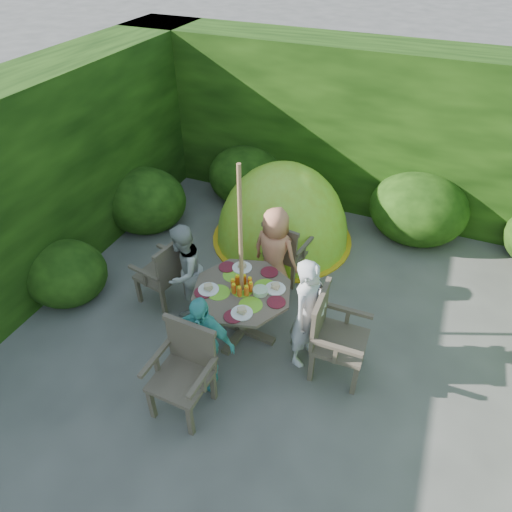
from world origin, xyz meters
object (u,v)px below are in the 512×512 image
at_px(garden_chair_front, 185,369).
at_px(dome_tent, 282,239).
at_px(child_left, 184,271).
at_px(parasol_pole, 241,259).
at_px(patio_table, 242,297).
at_px(garden_chair_back, 285,251).
at_px(garden_chair_left, 164,272).
at_px(child_back, 275,253).
at_px(child_right, 308,314).
at_px(child_front, 202,343).
at_px(garden_chair_right, 333,335).

height_order(garden_chair_front, dome_tent, dome_tent).
height_order(child_left, dome_tent, child_left).
bearing_deg(dome_tent, parasol_pole, -101.51).
bearing_deg(garden_chair_front, dome_tent, 94.29).
bearing_deg(patio_table, garden_chair_back, 84.44).
relative_size(patio_table, garden_chair_back, 1.44).
height_order(patio_table, garden_chair_left, garden_chair_left).
bearing_deg(garden_chair_left, garden_chair_front, 49.46).
bearing_deg(patio_table, child_back, 84.31).
bearing_deg(garden_chair_front, child_right, 50.03).
bearing_deg(child_front, garden_chair_front, -102.98).
relative_size(parasol_pole, child_front, 1.86).
relative_size(patio_table, garden_chair_front, 1.32).
bearing_deg(garden_chair_front, garden_chair_left, 131.47).
distance_m(patio_table, garden_chair_front, 1.10).
relative_size(garden_chair_back, child_back, 0.70).
relative_size(garden_chair_front, child_right, 0.71).
xyz_separation_m(garden_chair_left, garden_chair_back, (1.21, 0.99, -0.02)).
xyz_separation_m(child_back, dome_tent, (-0.31, 1.14, -0.63)).
bearing_deg(garden_chair_back, parasol_pole, 93.04).
xyz_separation_m(garden_chair_front, child_back, (0.20, 1.88, 0.12)).
bearing_deg(patio_table, child_right, -6.03).
bearing_deg(parasol_pole, child_left, 174.03).
height_order(child_right, child_back, child_right).
xyz_separation_m(parasol_pole, child_left, (-0.80, 0.08, -0.49)).
xyz_separation_m(garden_chair_left, child_right, (1.89, -0.19, 0.19)).
bearing_deg(child_back, parasol_pole, 94.10).
xyz_separation_m(garden_chair_right, garden_chair_front, (-1.20, -0.96, -0.02)).
relative_size(garden_chair_right, child_right, 0.73).
height_order(garden_chair_back, garden_chair_front, garden_chair_front).
bearing_deg(child_right, garden_chair_right, -81.04).
bearing_deg(garden_chair_front, garden_chair_right, 40.99).
bearing_deg(child_right, garden_chair_left, 101.31).
bearing_deg(garden_chair_left, parasol_pole, 94.66).
distance_m(patio_table, garden_chair_back, 1.11).
distance_m(garden_chair_left, garden_chair_back, 1.56).
height_order(patio_table, garden_chair_back, garden_chair_back).
xyz_separation_m(patio_table, dome_tent, (-0.23, 1.94, -0.56)).
bearing_deg(child_front, parasol_pole, 78.07).
bearing_deg(child_left, parasol_pole, 79.56).
height_order(garden_chair_left, child_left, child_left).
relative_size(child_back, child_front, 1.06).
relative_size(garden_chair_back, garden_chair_front, 0.92).
xyz_separation_m(garden_chair_left, dome_tent, (0.87, 1.83, -0.48)).
height_order(parasol_pole, child_front, parasol_pole).
bearing_deg(garden_chair_left, patio_table, 94.70).
bearing_deg(garden_chair_back, dome_tent, -59.54).
xyz_separation_m(child_right, child_front, (-0.88, -0.71, -0.08)).
bearing_deg(garden_chair_left, child_back, 130.58).
relative_size(garden_chair_left, child_right, 0.67).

